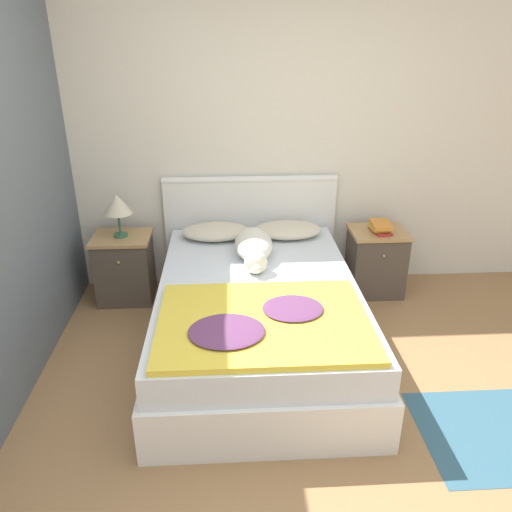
% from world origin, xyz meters
% --- Properties ---
extents(ground_plane, '(16.00, 16.00, 0.00)m').
position_xyz_m(ground_plane, '(0.00, 0.00, 0.00)').
color(ground_plane, '#997047').
extents(wall_back, '(9.00, 0.06, 2.55)m').
position_xyz_m(wall_back, '(0.00, 2.13, 1.27)').
color(wall_back, silver).
rests_on(wall_back, ground_plane).
extents(wall_side_left, '(0.06, 3.10, 2.55)m').
position_xyz_m(wall_side_left, '(-1.57, 1.05, 1.27)').
color(wall_side_left, slate).
rests_on(wall_side_left, ground_plane).
extents(bed, '(1.38, 2.06, 0.53)m').
position_xyz_m(bed, '(-0.08, 1.00, 0.26)').
color(bed, white).
rests_on(bed, ground_plane).
extents(headboard, '(1.46, 0.06, 0.98)m').
position_xyz_m(headboard, '(-0.08, 2.06, 0.51)').
color(headboard, white).
rests_on(headboard, ground_plane).
extents(nightstand_left, '(0.47, 0.40, 0.57)m').
position_xyz_m(nightstand_left, '(-1.14, 1.81, 0.28)').
color(nightstand_left, '#4C4238').
rests_on(nightstand_left, ground_plane).
extents(nightstand_right, '(0.47, 0.40, 0.57)m').
position_xyz_m(nightstand_right, '(0.97, 1.81, 0.28)').
color(nightstand_right, '#4C4238').
rests_on(nightstand_right, ground_plane).
extents(pillow_left, '(0.55, 0.35, 0.11)m').
position_xyz_m(pillow_left, '(-0.38, 1.81, 0.59)').
color(pillow_left, beige).
rests_on(pillow_left, bed).
extents(pillow_right, '(0.55, 0.35, 0.11)m').
position_xyz_m(pillow_right, '(0.21, 1.81, 0.59)').
color(pillow_right, beige).
rests_on(pillow_right, bed).
extents(quilt, '(1.21, 0.91, 0.07)m').
position_xyz_m(quilt, '(-0.09, 0.47, 0.56)').
color(quilt, yellow).
rests_on(quilt, bed).
extents(dog, '(0.28, 0.77, 0.18)m').
position_xyz_m(dog, '(-0.09, 1.41, 0.62)').
color(dog, silver).
rests_on(dog, bed).
extents(book_stack, '(0.16, 0.24, 0.08)m').
position_xyz_m(book_stack, '(0.97, 1.78, 0.61)').
color(book_stack, '#AD2D28').
rests_on(book_stack, nightstand_right).
extents(table_lamp, '(0.23, 0.23, 0.35)m').
position_xyz_m(table_lamp, '(-1.14, 1.81, 0.83)').
color(table_lamp, '#336B4C').
rests_on(table_lamp, nightstand_left).
extents(rug, '(0.95, 0.73, 0.00)m').
position_xyz_m(rug, '(1.26, 0.09, 0.00)').
color(rug, '#335B70').
rests_on(rug, ground_plane).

